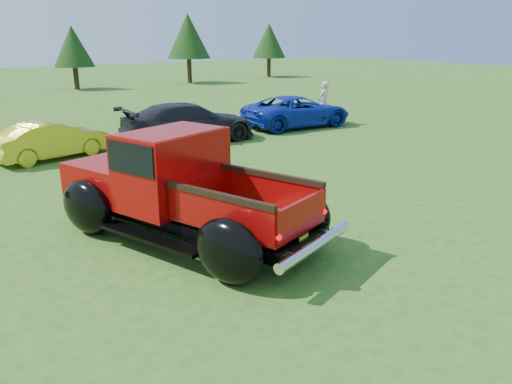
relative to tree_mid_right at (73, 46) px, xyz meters
The scene contains 9 objects.
ground 30.74m from the tree_mid_right, 101.31° to the right, with size 120.00×120.00×0.00m, color #255D1A.
tree_mid_right is the anchor object (origin of this frame).
tree_east 9.04m from the tree_mid_right, ahead, with size 3.46×3.46×5.40m.
tree_far_east 18.01m from the tree_mid_right, ahead, with size 3.07×3.07×4.80m.
pickup_truck 29.69m from the tree_mid_right, 104.47° to the right, with size 3.85×5.85×2.04m.
show_car_yellow 22.23m from the tree_mid_right, 109.84° to the right, with size 1.24×3.54×1.17m, color gold.
show_car_grey 21.49m from the tree_mid_right, 97.57° to the right, with size 2.00×4.92×1.43m, color black.
show_car_blue 21.37m from the tree_mid_right, 83.36° to the right, with size 2.17×4.71×1.31m, color #0E279E.
spectator 21.77m from the tree_mid_right, 80.05° to the right, with size 0.68×0.45×1.86m, color beige.
Camera 1 is at (-5.62, -6.93, 3.73)m, focal length 35.00 mm.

